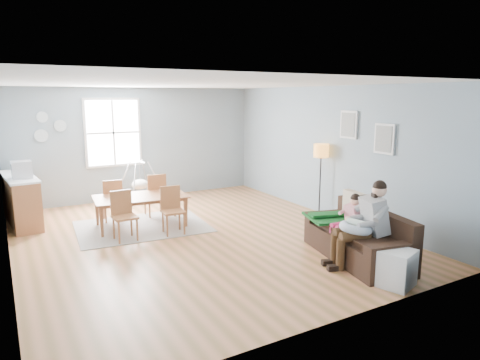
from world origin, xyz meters
TOP-DOWN VIEW (x-y plane):
  - room at (0.00, 0.00)m, footprint 8.40×9.40m
  - window at (-0.60, 3.46)m, footprint 1.32×0.08m
  - pictures at (2.97, -1.05)m, footprint 0.05×1.34m
  - wall_plates at (-2.00, 3.47)m, footprint 0.67×0.02m
  - sofa at (1.76, -2.21)m, footprint 1.19×2.05m
  - green_throw at (1.81, -1.57)m, footprint 1.07×0.98m
  - beige_pillow at (2.05, -1.76)m, footprint 0.20×0.48m
  - father at (1.59, -2.45)m, footprint 0.99×0.63m
  - nursing_pillow at (1.44, -2.43)m, footprint 0.58×0.57m
  - infant at (1.44, -2.40)m, footprint 0.16×0.34m
  - toddler at (1.72, -2.01)m, footprint 0.51×0.27m
  - floor_lamp at (2.80, -0.01)m, footprint 0.31×0.31m
  - storage_cube at (1.44, -3.20)m, footprint 0.55×0.52m
  - rug at (-0.71, 1.07)m, footprint 2.55×2.02m
  - dining_table at (-0.71, 1.07)m, footprint 1.82×1.13m
  - chair_sw at (-1.20, 0.51)m, footprint 0.41×0.41m
  - chair_se at (-0.32, 0.44)m, footprint 0.43×0.43m
  - chair_nw at (-1.10, 1.70)m, footprint 0.43×0.43m
  - chair_ne at (-0.22, 1.63)m, footprint 0.42×0.42m
  - counter at (-2.70, 2.43)m, footprint 0.67×1.79m
  - monitor at (-2.66, 2.10)m, footprint 0.36×0.34m
  - baby_swing at (-0.11, 3.10)m, footprint 1.12×1.13m

SIDE VIEW (x-z plane):
  - rug at x=-0.71m, z-range 0.00..0.01m
  - storage_cube at x=1.44m, z-range 0.00..0.50m
  - sofa at x=1.76m, z-range -0.11..0.66m
  - dining_table at x=-0.71m, z-range 0.00..0.61m
  - baby_swing at x=-0.11m, z-range -0.05..0.92m
  - chair_se at x=-0.32m, z-range 0.05..0.92m
  - chair_nw at x=-1.10m, z-range 0.05..0.92m
  - chair_sw at x=-1.20m, z-range 0.05..0.92m
  - counter at x=-2.70m, z-range 0.01..0.98m
  - green_throw at x=1.81m, z-range 0.48..0.52m
  - chair_ne at x=-0.22m, z-range 0.06..0.98m
  - nursing_pillow at x=1.44m, z-range 0.50..0.70m
  - toddler at x=1.72m, z-range 0.26..1.06m
  - infant at x=1.44m, z-range 0.61..0.73m
  - father at x=1.59m, z-range 0.04..1.33m
  - beige_pillow at x=2.05m, z-range 0.48..0.94m
  - monitor at x=-2.66m, z-range 0.98..1.30m
  - floor_lamp at x=2.80m, z-range 0.50..2.02m
  - window at x=-0.60m, z-range 0.84..2.46m
  - wall_plates at x=-2.00m, z-range 1.50..2.16m
  - pictures at x=2.97m, z-range 1.48..2.22m
  - room at x=0.00m, z-range 0.47..4.37m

